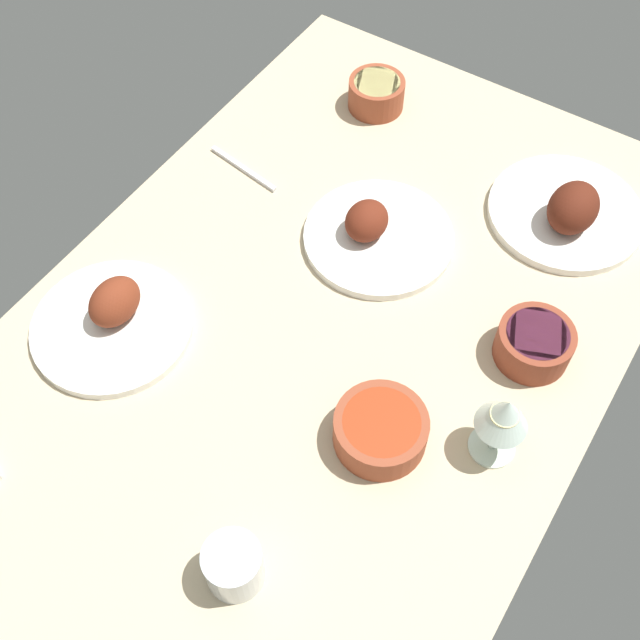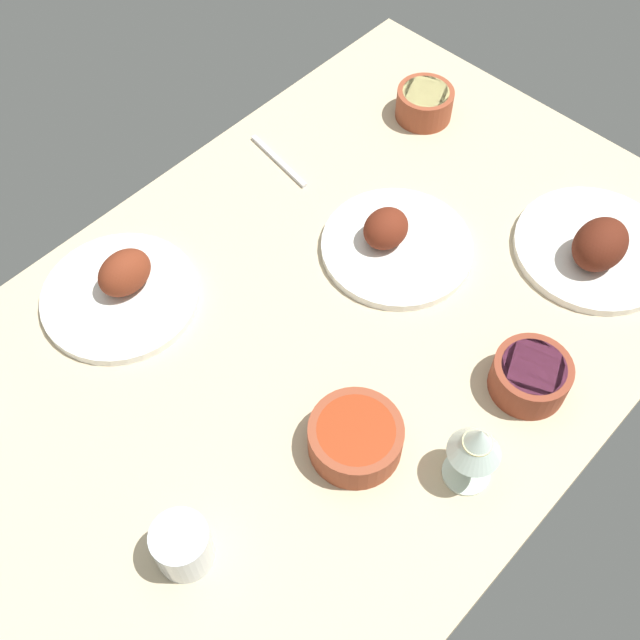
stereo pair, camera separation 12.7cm
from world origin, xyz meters
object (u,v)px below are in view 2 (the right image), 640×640
(plate_far_side, at_px, (596,247))
(spoon_loose, at_px, (278,161))
(water_tumbler, at_px, (182,546))
(plate_near_viewer, at_px, (122,289))
(plate_center_main, at_px, (394,242))
(bowl_potatoes, at_px, (425,103))
(bowl_onions, at_px, (530,376))
(wine_glass, at_px, (477,444))
(bowl_sauce, at_px, (355,437))

(plate_far_side, xyz_separation_m, spoon_loose, (-0.21, 0.56, -0.02))
(plate_far_side, bearing_deg, water_tumbler, 171.74)
(plate_near_viewer, xyz_separation_m, spoon_loose, (0.40, 0.03, -0.02))
(plate_near_viewer, bearing_deg, plate_center_main, -34.03)
(plate_far_side, xyz_separation_m, plate_near_viewer, (-0.61, 0.52, -0.00))
(bowl_potatoes, bearing_deg, bowl_onions, -126.07)
(plate_near_viewer, bearing_deg, plate_far_side, -40.60)
(water_tumbler, relative_size, spoon_loose, 0.48)
(plate_far_side, bearing_deg, bowl_potatoes, 80.19)
(wine_glass, distance_m, spoon_loose, 0.70)
(bowl_sauce, height_order, bowl_potatoes, bowl_potatoes)
(plate_center_main, bearing_deg, bowl_potatoes, 30.61)
(plate_center_main, distance_m, spoon_loose, 0.30)
(bowl_sauce, distance_m, water_tumbler, 0.28)
(bowl_sauce, xyz_separation_m, bowl_onions, (0.26, -0.13, 0.00))
(water_tumbler, bearing_deg, plate_near_viewer, 61.81)
(water_tumbler, bearing_deg, spoon_loose, 35.36)
(water_tumbler, height_order, spoon_loose, water_tumbler)
(spoon_loose, bearing_deg, bowl_sauce, 154.54)
(spoon_loose, bearing_deg, plate_center_main, -173.50)
(bowl_onions, bearing_deg, plate_near_viewer, 118.45)
(wine_glass, distance_m, water_tumbler, 0.42)
(plate_center_main, distance_m, plate_near_viewer, 0.47)
(plate_near_viewer, distance_m, water_tumbler, 0.46)
(plate_near_viewer, bearing_deg, bowl_sauce, -82.41)
(plate_near_viewer, height_order, bowl_onions, plate_near_viewer)
(plate_near_viewer, height_order, bowl_sauce, plate_near_viewer)
(bowl_sauce, bearing_deg, plate_near_viewer, 97.59)
(plate_near_viewer, distance_m, bowl_sauce, 0.47)
(spoon_loose, bearing_deg, plate_far_side, -150.38)
(bowl_potatoes, distance_m, water_tumbler, 0.96)
(water_tumbler, xyz_separation_m, spoon_loose, (0.62, 0.44, -0.04))
(plate_center_main, xyz_separation_m, bowl_sauce, (-0.33, -0.20, 0.01))
(bowl_onions, distance_m, water_tumbler, 0.57)
(plate_far_side, distance_m, spoon_loose, 0.60)
(bowl_sauce, bearing_deg, bowl_potatoes, 31.22)
(bowl_potatoes, bearing_deg, plate_far_side, -99.81)
(plate_near_viewer, bearing_deg, water_tumbler, -118.19)
(plate_near_viewer, bearing_deg, spoon_loose, 4.71)
(plate_far_side, distance_m, bowl_potatoes, 0.45)
(plate_near_viewer, relative_size, bowl_potatoes, 2.36)
(wine_glass, bearing_deg, water_tumbler, 150.00)
(plate_far_side, height_order, bowl_onions, plate_far_side)
(bowl_onions, height_order, water_tumbler, water_tumbler)
(plate_near_viewer, xyz_separation_m, bowl_potatoes, (0.69, -0.08, 0.01))
(wine_glass, bearing_deg, bowl_potatoes, 43.81)
(plate_far_side, height_order, water_tumbler, plate_far_side)
(plate_far_side, distance_m, water_tumbler, 0.84)
(plate_center_main, bearing_deg, bowl_onions, -101.72)
(bowl_onions, xyz_separation_m, spoon_loose, (0.08, 0.62, -0.03))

